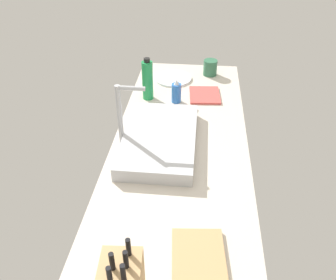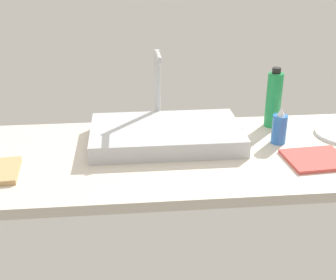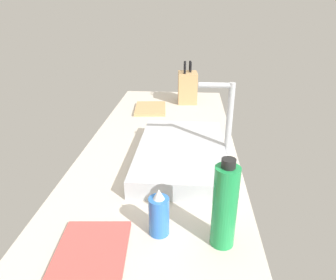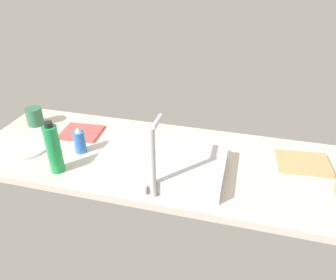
# 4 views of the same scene
# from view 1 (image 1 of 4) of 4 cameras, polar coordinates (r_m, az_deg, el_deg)

# --- Properties ---
(countertop_slab) EXTENTS (1.98, 0.64, 0.04)m
(countertop_slab) POSITION_cam_1_polar(r_m,az_deg,el_deg) (1.62, 1.83, -2.30)
(countertop_slab) COLOR beige
(countertop_slab) RESTS_ON ground
(sink_basin) EXTENTS (0.56, 0.33, 0.06)m
(sink_basin) POSITION_cam_1_polar(r_m,az_deg,el_deg) (1.63, -1.35, 0.16)
(sink_basin) COLOR #B7BABF
(sink_basin) RESTS_ON countertop_slab
(faucet) EXTENTS (0.06, 0.13, 0.31)m
(faucet) POSITION_cam_1_polar(r_m,az_deg,el_deg) (1.57, -7.52, 4.55)
(faucet) COLOR #B7BABF
(faucet) RESTS_ON countertop_slab
(cutting_board) EXTENTS (0.25, 0.19, 0.02)m
(cutting_board) POSITION_cam_1_polar(r_m,az_deg,el_deg) (1.20, 5.03, -18.81)
(cutting_board) COLOR tan
(cutting_board) RESTS_ON countertop_slab
(soap_bottle) EXTENTS (0.05, 0.05, 0.14)m
(soap_bottle) POSITION_cam_1_polar(r_m,az_deg,el_deg) (1.97, 1.38, 7.83)
(soap_bottle) COLOR blue
(soap_bottle) RESTS_ON countertop_slab
(water_bottle) EXTENTS (0.06, 0.06, 0.24)m
(water_bottle) POSITION_cam_1_polar(r_m,az_deg,el_deg) (1.99, -3.37, 9.79)
(water_bottle) COLOR #1E8E47
(water_bottle) RESTS_ON countertop_slab
(dinner_plate) EXTENTS (0.24, 0.24, 0.01)m
(dinner_plate) POSITION_cam_1_polar(r_m,az_deg,el_deg) (2.26, 0.81, 10.10)
(dinner_plate) COLOR white
(dinner_plate) RESTS_ON countertop_slab
(dish_towel) EXTENTS (0.22, 0.19, 0.01)m
(dish_towel) POSITION_cam_1_polar(r_m,az_deg,el_deg) (2.07, 6.03, 7.34)
(dish_towel) COLOR #CC4C47
(dish_towel) RESTS_ON countertop_slab
(coffee_mug) EXTENTS (0.09, 0.09, 0.10)m
(coffee_mug) POSITION_cam_1_polar(r_m,az_deg,el_deg) (2.31, 6.93, 11.70)
(coffee_mug) COLOR #2D6647
(coffee_mug) RESTS_ON countertop_slab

